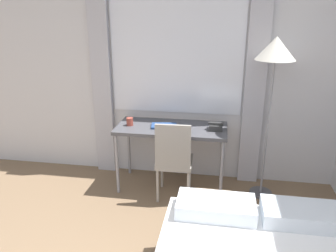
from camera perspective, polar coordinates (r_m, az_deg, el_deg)
wall_back_with_window at (r=4.01m, az=-0.53°, el=9.54°), size 5.22×0.13×2.70m
desk at (r=3.81m, az=0.62°, el=-1.03°), size 1.28×0.58×0.78m
desk_chair at (r=3.63m, az=1.03°, el=-5.49°), size 0.41×0.41×0.94m
standing_lamp at (r=3.58m, az=18.13°, el=11.21°), size 0.41×0.41×1.81m
telephone at (r=3.72m, az=8.33°, el=-0.10°), size 0.17×0.15×0.09m
book at (r=3.78m, az=-0.70°, el=0.04°), size 0.32×0.22×0.02m
mug at (r=3.85m, az=-6.67°, el=0.77°), size 0.08×0.08×0.09m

